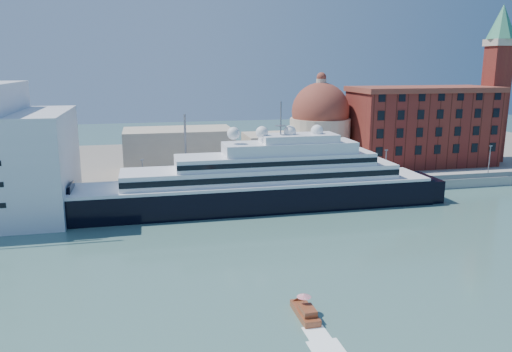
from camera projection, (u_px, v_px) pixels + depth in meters
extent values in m
plane|color=#38615D|center=(312.00, 241.00, 91.66)|extent=(400.00, 400.00, 0.00)
cube|color=gray|center=(268.00, 190.00, 123.76)|extent=(180.00, 10.00, 2.50)
cube|color=slate|center=(237.00, 160.00, 162.85)|extent=(260.00, 72.00, 2.00)
cube|color=slate|center=(272.00, 187.00, 119.07)|extent=(180.00, 0.10, 1.20)
cube|color=black|center=(253.00, 198.00, 111.73)|extent=(82.40, 12.68, 6.87)
cone|color=black|center=(47.00, 210.00, 102.50)|extent=(10.56, 12.68, 12.68)
cube|color=black|center=(419.00, 189.00, 120.55)|extent=(6.34, 11.62, 6.34)
cube|color=white|center=(253.00, 182.00, 110.92)|extent=(80.29, 12.89, 0.63)
cube|color=white|center=(262.00, 173.00, 110.95)|extent=(61.27, 10.56, 3.17)
cube|color=black|center=(268.00, 179.00, 105.92)|extent=(61.27, 0.15, 1.27)
cube|color=white|center=(276.00, 160.00, 110.98)|extent=(44.37, 9.51, 2.75)
cube|color=white|center=(290.00, 148.00, 111.07)|extent=(29.58, 8.45, 2.54)
cube|color=white|center=(299.00, 138.00, 111.06)|extent=(16.90, 7.39, 1.69)
cylinder|color=slate|center=(281.00, 118.00, 109.19)|extent=(0.32, 0.32, 7.39)
sphere|color=white|center=(233.00, 133.00, 107.59)|extent=(2.75, 2.75, 2.75)
sphere|color=white|center=(262.00, 132.00, 108.94)|extent=(2.75, 2.75, 2.75)
sphere|color=white|center=(290.00, 132.00, 110.29)|extent=(2.75, 2.75, 2.75)
sphere|color=white|center=(317.00, 131.00, 111.64)|extent=(2.75, 2.75, 2.75)
cube|color=white|center=(90.00, 219.00, 102.43)|extent=(13.54, 5.64, 1.76)
cube|color=white|center=(100.00, 211.00, 102.78)|extent=(4.64, 3.15, 1.32)
cube|color=maroon|center=(305.00, 313.00, 64.11)|extent=(2.20, 6.40, 1.06)
cube|color=maroon|center=(308.00, 311.00, 62.90)|extent=(1.73, 2.68, 0.85)
cylinder|color=slate|center=(304.00, 302.00, 64.32)|extent=(0.06, 0.06, 1.70)
cone|color=red|center=(304.00, 295.00, 64.11)|extent=(1.91, 1.91, 0.43)
cube|color=maroon|center=(422.00, 128.00, 149.40)|extent=(42.00, 18.00, 22.00)
cube|color=brown|center=(424.00, 89.00, 146.88)|extent=(43.00, 19.00, 1.50)
cube|color=maroon|center=(494.00, 105.00, 153.09)|extent=(6.00, 6.00, 35.00)
cube|color=beige|center=(500.00, 43.00, 149.03)|extent=(7.00, 7.00, 2.00)
cone|color=#418F69|center=(502.00, 22.00, 147.71)|extent=(8.40, 8.40, 10.00)
cylinder|color=beige|center=(320.00, 142.00, 149.60)|extent=(18.00, 18.00, 14.00)
sphere|color=brown|center=(320.00, 111.00, 147.62)|extent=(17.00, 17.00, 17.00)
cylinder|color=beige|center=(321.00, 84.00, 145.87)|extent=(3.00, 3.00, 3.00)
cube|color=beige|center=(276.00, 151.00, 145.15)|extent=(18.00, 14.00, 10.00)
cube|color=beige|center=(179.00, 150.00, 140.87)|extent=(30.00, 16.00, 12.00)
cylinder|color=slate|center=(0.00, 184.00, 106.96)|extent=(0.24, 0.24, 8.00)
cylinder|color=slate|center=(143.00, 178.00, 113.36)|extent=(0.24, 0.24, 8.00)
cube|color=slate|center=(142.00, 160.00, 112.46)|extent=(0.80, 0.30, 0.25)
cylinder|color=slate|center=(271.00, 172.00, 119.75)|extent=(0.24, 0.24, 8.00)
cube|color=slate|center=(271.00, 155.00, 118.85)|extent=(0.80, 0.30, 0.25)
cylinder|color=slate|center=(385.00, 166.00, 126.14)|extent=(0.24, 0.24, 8.00)
cube|color=slate|center=(386.00, 150.00, 125.24)|extent=(0.80, 0.30, 0.25)
cylinder|color=slate|center=(489.00, 161.00, 132.53)|extent=(0.24, 0.24, 8.00)
cube|color=slate|center=(491.00, 146.00, 131.63)|extent=(0.80, 0.30, 0.25)
cylinder|color=slate|center=(186.00, 153.00, 116.30)|extent=(0.50, 0.50, 18.00)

